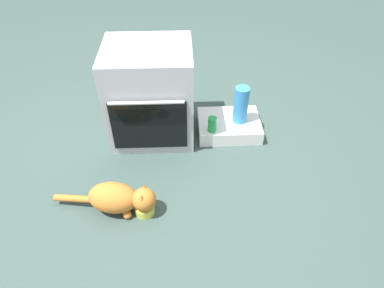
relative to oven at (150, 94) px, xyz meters
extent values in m
plane|color=#384C47|center=(0.05, -0.47, -0.36)|extent=(8.00, 8.00, 0.00)
cube|color=#B7BABF|center=(0.00, 0.00, 0.00)|extent=(0.62, 0.54, 0.72)
cube|color=black|center=(0.00, -0.28, -0.09)|extent=(0.53, 0.01, 0.40)
cylinder|color=silver|center=(0.00, -0.30, 0.13)|extent=(0.50, 0.02, 0.02)
cube|color=white|center=(0.60, -0.03, -0.30)|extent=(0.49, 0.37, 0.11)
cylinder|color=#D1D14C|center=(-0.02, -0.81, -0.33)|extent=(0.13, 0.13, 0.06)
sphere|color=brown|center=(-0.02, -0.81, -0.31)|extent=(0.07, 0.07, 0.07)
ellipsoid|color=#C6752D|center=(-0.21, -0.78, -0.25)|extent=(0.34, 0.24, 0.20)
sphere|color=#C6752D|center=(-0.01, -0.81, -0.23)|extent=(0.15, 0.15, 0.15)
cone|color=#C6752D|center=(-0.01, -0.77, -0.18)|extent=(0.05, 0.05, 0.07)
cone|color=#C6752D|center=(-0.02, -0.85, -0.18)|extent=(0.05, 0.05, 0.07)
cylinder|color=#C6752D|center=(-0.47, -0.73, -0.30)|extent=(0.27, 0.09, 0.06)
sphere|color=#C6752D|center=(-0.11, -0.74, -0.33)|extent=(0.05, 0.05, 0.05)
sphere|color=#C6752D|center=(-0.13, -0.85, -0.33)|extent=(0.05, 0.05, 0.05)
cylinder|color=#388CD1|center=(0.68, -0.04, -0.10)|extent=(0.11, 0.11, 0.30)
cylinder|color=green|center=(0.46, -0.15, -0.19)|extent=(0.07, 0.07, 0.12)
camera|label=1|loc=(0.23, -2.13, 1.40)|focal=31.73mm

